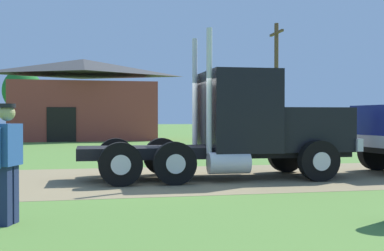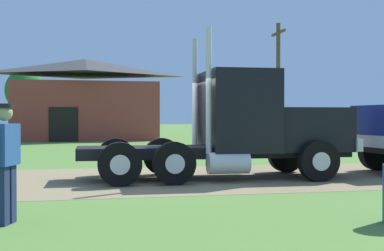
{
  "view_description": "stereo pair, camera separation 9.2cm",
  "coord_description": "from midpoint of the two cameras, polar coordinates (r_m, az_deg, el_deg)",
  "views": [
    {
      "loc": [
        -2.2,
        -13.15,
        1.58
      ],
      "look_at": [
        0.85,
        1.08,
        1.34
      ],
      "focal_mm": 48.77,
      "sensor_mm": 36.0,
      "label": 1
    },
    {
      "loc": [
        -2.11,
        -13.17,
        1.58
      ],
      "look_at": [
        0.85,
        1.08,
        1.34
      ],
      "focal_mm": 48.77,
      "sensor_mm": 36.0,
      "label": 2
    }
  ],
  "objects": [
    {
      "name": "truck_foreground_white",
      "position": [
        13.61,
        6.23,
        -0.29
      ],
      "size": [
        7.08,
        2.67,
        3.71
      ],
      "color": "black",
      "rests_on": "ground_plane"
    },
    {
      "name": "tree_mid",
      "position": [
        50.0,
        -17.76,
        3.63
      ],
      "size": [
        3.54,
        3.54,
        5.94
      ],
      "color": "#513823",
      "rests_on": "ground_plane"
    },
    {
      "name": "utility_pole_near",
      "position": [
        32.94,
        9.49,
        5.05
      ],
      "size": [
        0.26,
        2.2,
        7.41
      ],
      "color": "brown",
      "rests_on": "ground_plane"
    },
    {
      "name": "dirt_track",
      "position": [
        13.43,
        -2.45,
        -5.8
      ],
      "size": [
        120.0,
        6.08,
        0.01
      ],
      "primitive_type": "cube",
      "color": "#8B7954",
      "rests_on": "ground_plane"
    },
    {
      "name": "ground_plane",
      "position": [
        13.43,
        -2.45,
        -5.82
      ],
      "size": [
        200.0,
        200.0,
        0.0
      ],
      "primitive_type": "plane",
      "color": "#588336"
    },
    {
      "name": "visitor_standing_near",
      "position": [
        8.13,
        -19.49,
        -3.3
      ],
      "size": [
        0.41,
        0.65,
        1.78
      ],
      "color": "#264C8C",
      "rests_on": "ground_plane"
    },
    {
      "name": "shed_building",
      "position": [
        36.54,
        -11.52,
        2.63
      ],
      "size": [
        10.08,
        5.72,
        5.55
      ],
      "color": "brown",
      "rests_on": "ground_plane"
    }
  ]
}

